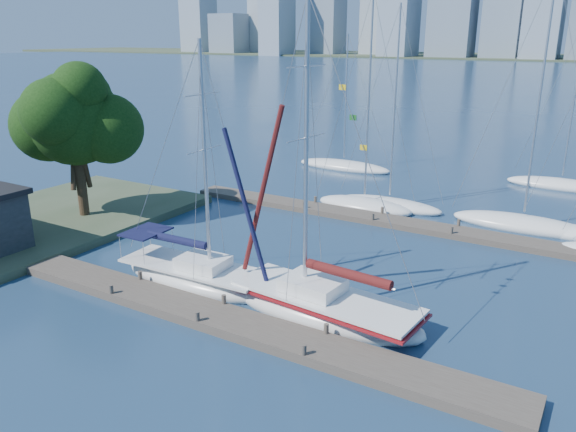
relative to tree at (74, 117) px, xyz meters
The scene contains 12 objects.
ground 17.81m from the tree, 22.33° to the right, with size 700.00×700.00×0.00m, color #162C49.
near_dock 17.73m from the tree, 22.33° to the right, with size 26.00×2.00×0.40m, color #483E35.
far_dock 20.87m from the tree, 29.49° to the left, with size 30.00×1.80×0.36m, color #483E35.
shore 7.51m from the tree, 118.51° to the right, with size 12.00×22.00×0.50m, color #38472D.
tree is the anchor object (origin of this frame).
sailboat_navy 14.07m from the tree, 17.01° to the right, with size 8.25×2.95×12.00m.
sailboat_maroon 20.38m from the tree, 10.46° to the right, with size 9.15×3.71×13.69m.
bg_boat_1 19.75m from the tree, 39.54° to the left, with size 7.12×3.24×14.66m.
bg_boat_2 21.50m from the tree, 39.68° to the left, with size 7.62×2.30×13.82m.
bg_boat_3 28.61m from the tree, 28.22° to the left, with size 8.94×4.19×15.71m.
bg_boat_6 24.58m from the tree, 70.65° to the left, with size 9.05×3.17×12.05m.
bg_boat_7 36.36m from the tree, 44.46° to the left, with size 8.44×5.27×13.38m.
Camera 1 is at (13.72, -16.65, 11.55)m, focal length 35.00 mm.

